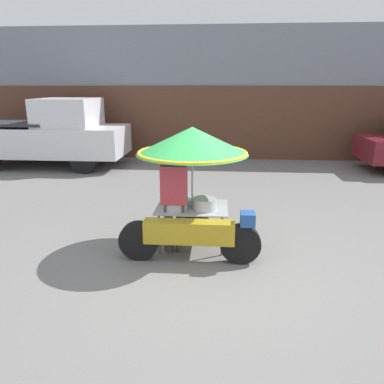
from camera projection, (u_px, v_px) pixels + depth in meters
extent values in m
plane|color=slate|center=(213.00, 266.00, 5.24)|extent=(36.00, 36.00, 0.00)
cube|color=gray|center=(220.00, 94.00, 13.20)|extent=(28.00, 2.00, 4.26)
cube|color=#563323|center=(219.00, 123.00, 12.47)|extent=(23.80, 0.06, 2.40)
cylinder|color=black|center=(240.00, 244.00, 5.27)|extent=(0.57, 0.14, 0.57)
cylinder|color=black|center=(139.00, 241.00, 5.38)|extent=(0.57, 0.14, 0.57)
cube|color=#B7931E|center=(189.00, 232.00, 5.28)|extent=(1.28, 0.24, 0.32)
cube|color=#234C93|center=(248.00, 219.00, 5.16)|extent=(0.20, 0.24, 0.18)
cylinder|color=black|center=(193.00, 224.00, 6.11)|extent=(0.52, 0.14, 0.52)
cylinder|color=#515156|center=(222.00, 236.00, 5.49)|extent=(0.03, 0.03, 0.62)
cylinder|color=#515156|center=(222.00, 220.00, 6.16)|extent=(0.03, 0.03, 0.62)
cylinder|color=#515156|center=(159.00, 234.00, 5.56)|extent=(0.03, 0.03, 0.62)
cylinder|color=#515156|center=(166.00, 218.00, 6.23)|extent=(0.03, 0.03, 0.62)
cube|color=#B2B2B7|center=(192.00, 207.00, 5.77)|extent=(1.09, 0.82, 0.02)
cylinder|color=#B2B2B7|center=(192.00, 181.00, 5.65)|extent=(0.03, 0.03, 0.82)
cone|color=green|center=(192.00, 141.00, 5.48)|extent=(1.67, 1.67, 0.40)
torus|color=yellow|center=(192.00, 153.00, 5.53)|extent=(1.64, 1.64, 0.05)
cylinder|color=#B7B7BC|center=(175.00, 204.00, 5.63)|extent=(0.39, 0.39, 0.16)
cylinder|color=#B7B7BC|center=(204.00, 204.00, 5.61)|extent=(0.36, 0.36, 0.18)
cylinder|color=silver|center=(190.00, 201.00, 5.92)|extent=(0.25, 0.25, 0.08)
cylinder|color=#4C473D|center=(169.00, 227.00, 5.64)|extent=(0.14, 0.14, 0.76)
cylinder|color=#4C473D|center=(180.00, 227.00, 5.62)|extent=(0.14, 0.14, 0.76)
cube|color=#C13847|center=(174.00, 185.00, 5.45)|extent=(0.38, 0.22, 0.57)
sphere|color=tan|center=(174.00, 158.00, 5.34)|extent=(0.21, 0.21, 0.21)
cylinder|color=black|center=(379.00, 155.00, 11.62)|extent=(0.64, 0.20, 0.64)
cylinder|color=black|center=(84.00, 160.00, 10.63)|extent=(0.75, 0.24, 0.75)
cylinder|color=black|center=(102.00, 150.00, 12.21)|extent=(0.75, 0.24, 0.75)
cylinder|color=black|center=(17.00, 149.00, 12.43)|extent=(0.75, 0.24, 0.75)
cube|color=silver|center=(46.00, 140.00, 11.41)|extent=(4.80, 1.95, 0.86)
cube|color=silver|center=(68.00, 112.00, 11.12)|extent=(1.63, 1.79, 0.82)
cube|color=#2D2D33|center=(14.00, 122.00, 11.33)|extent=(2.50, 1.87, 0.08)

